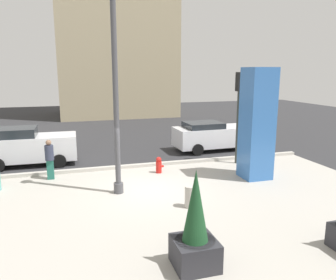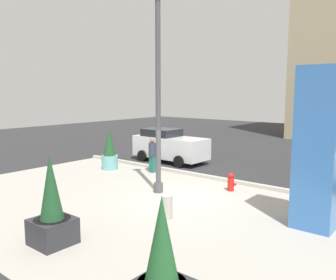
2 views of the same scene
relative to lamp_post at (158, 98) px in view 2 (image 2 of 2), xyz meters
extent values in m
plane|color=#2D2D30|center=(1.10, 4.04, -3.74)|extent=(60.00, 60.00, 0.00)
cube|color=#ADA89E|center=(1.10, -1.96, -3.74)|extent=(18.00, 10.00, 0.02)
cube|color=#B7B2A8|center=(1.10, 3.16, -3.66)|extent=(18.00, 0.24, 0.16)
cylinder|color=#4C4C51|center=(0.00, 0.00, -3.54)|extent=(0.36, 0.36, 0.40)
cylinder|color=#4C4C51|center=(0.00, 0.00, -0.07)|extent=(0.20, 0.20, 7.34)
cube|color=#3870BC|center=(5.92, 0.20, -1.40)|extent=(1.14, 1.14, 4.69)
cube|color=#2D2D33|center=(1.00, -5.37, -3.40)|extent=(1.00, 1.00, 0.69)
cylinder|color=#382819|center=(1.00, -5.37, -3.07)|extent=(0.95, 0.95, 0.04)
cone|color=#1E4C28|center=(1.00, -5.37, -2.20)|extent=(0.61, 0.61, 1.71)
cylinder|color=#6BB2B2|center=(-4.74, 1.64, -3.38)|extent=(0.84, 0.84, 0.72)
cylinder|color=#382819|center=(-4.74, 1.64, -3.04)|extent=(0.77, 0.77, 0.04)
cone|color=#1E4C28|center=(-4.74, 1.64, -2.33)|extent=(0.63, 0.63, 1.38)
cone|color=#235B2D|center=(5.16, -5.86, -2.31)|extent=(0.61, 0.61, 1.56)
cylinder|color=red|center=(2.11, 2.00, -3.47)|extent=(0.26, 0.26, 0.55)
sphere|color=red|center=(2.11, 2.00, -3.11)|extent=(0.24, 0.24, 0.24)
cylinder|color=red|center=(2.28, 2.00, -3.44)|extent=(0.12, 0.10, 0.10)
cylinder|color=#B2ADA3|center=(2.12, -2.05, -3.37)|extent=(0.36, 0.36, 0.75)
cube|color=silver|center=(-3.54, 5.13, -2.89)|extent=(4.39, 1.85, 1.16)
cube|color=#1E2328|center=(-4.20, 5.14, -2.09)|extent=(1.99, 1.59, 0.43)
cylinder|color=black|center=(-2.18, 5.99, -3.42)|extent=(0.64, 0.23, 0.64)
cylinder|color=black|center=(-2.21, 4.22, -3.42)|extent=(0.64, 0.23, 0.64)
cylinder|color=black|center=(-4.88, 6.04, -3.42)|extent=(0.64, 0.23, 0.64)
cylinder|color=black|center=(-4.91, 4.27, -3.42)|extent=(0.64, 0.23, 0.64)
cylinder|color=black|center=(4.92, 6.38, -3.42)|extent=(0.65, 0.24, 0.64)
cylinder|color=black|center=(4.98, 4.48, -3.42)|extent=(0.65, 0.24, 0.64)
cube|color=#236656|center=(-2.53, 2.46, -3.32)|extent=(0.28, 0.20, 0.85)
cylinder|color=#33384C|center=(-2.53, 2.46, -2.57)|extent=(0.36, 0.36, 0.64)
sphere|color=#8C664C|center=(-2.53, 2.46, -2.14)|extent=(0.23, 0.23, 0.23)
camera|label=1|loc=(-1.63, -12.02, 0.81)|focal=35.71mm
camera|label=2|loc=(8.89, -10.25, 0.20)|focal=37.65mm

